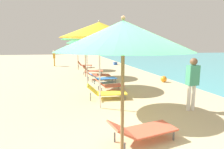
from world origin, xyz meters
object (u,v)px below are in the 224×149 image
object	(u,v)px
lounger_nearest_shoreside	(142,130)
person_walking_mid	(54,56)
lounger_second_shoreside	(106,92)
umbrella_third	(86,35)
umbrella_farthest	(77,41)
person_walking_near	(192,79)
umbrella_nearest	(123,37)
lounger_fourth_shoreside	(92,70)
lounger_third_shoreside	(103,78)
lounger_fourth_inland	(97,75)
umbrella_second	(99,30)
lounger_farthest_shoreside	(84,65)
cooler_box	(115,63)
beach_ball	(164,79)
lounger_third_inland	(110,85)
umbrella_fourth	(85,39)

from	to	relation	value
lounger_nearest_shoreside	person_walking_mid	bearing A→B (deg)	90.32
lounger_second_shoreside	umbrella_third	world-z (taller)	umbrella_third
umbrella_farthest	person_walking_near	xyz separation A→B (m)	(2.98, -10.87, -1.43)
umbrella_nearest	person_walking_mid	bearing A→B (deg)	97.02
lounger_fourth_shoreside	person_walking_mid	size ratio (longest dim) A/B	0.97
lounger_second_shoreside	lounger_third_shoreside	xyz separation A→B (m)	(0.47, 3.06, 0.01)
umbrella_third	lounger_third_shoreside	bearing A→B (deg)	42.98
person_walking_mid	umbrella_farthest	bearing A→B (deg)	-59.61
lounger_fourth_inland	umbrella_second	bearing A→B (deg)	-97.74
lounger_third_shoreside	umbrella_farthest	distance (m)	6.34
lounger_second_shoreside	umbrella_third	bearing A→B (deg)	110.20
lounger_farthest_shoreside	umbrella_farthest	bearing A→B (deg)	-107.78
umbrella_third	lounger_fourth_inland	distance (m)	3.12
lounger_fourth_shoreside	cooler_box	distance (m)	6.62
lounger_farthest_shoreside	beach_ball	bearing A→B (deg)	-54.67
lounger_third_inland	umbrella_nearest	bearing A→B (deg)	-107.94
umbrella_nearest	umbrella_second	world-z (taller)	umbrella_second
lounger_farthest_shoreside	person_walking_mid	xyz separation A→B (m)	(-2.83, 2.06, 0.68)
umbrella_second	lounger_fourth_inland	world-z (taller)	umbrella_second
umbrella_third	lounger_third_shoreside	world-z (taller)	umbrella_third
person_walking_mid	lounger_third_shoreside	bearing A→B (deg)	-73.51
umbrella_fourth	person_walking_mid	bearing A→B (deg)	109.17
umbrella_fourth	lounger_farthest_shoreside	distance (m)	5.48
lounger_third_shoreside	umbrella_nearest	bearing A→B (deg)	-106.23
lounger_third_shoreside	lounger_fourth_shoreside	xyz separation A→B (m)	(-0.18, 3.15, 0.03)
lounger_third_shoreside	lounger_fourth_inland	world-z (taller)	lounger_third_shoreside
lounger_second_shoreside	person_walking_near	xyz separation A→B (m)	(2.40, -1.95, 0.78)
umbrella_fourth	lounger_fourth_shoreside	xyz separation A→B (m)	(0.59, 1.03, -2.20)
umbrella_second	umbrella_farthest	world-z (taller)	umbrella_second
lounger_fourth_shoreside	lounger_second_shoreside	bearing A→B (deg)	-80.20
lounger_fourth_shoreside	cooler_box	xyz separation A→B (m)	(3.27, 5.75, -0.13)
beach_ball	umbrella_second	bearing A→B (deg)	-141.83
umbrella_nearest	lounger_third_inland	distance (m)	6.07
umbrella_third	person_walking_mid	size ratio (longest dim) A/B	1.81
umbrella_third	cooler_box	world-z (taller)	umbrella_third
person_walking_near	cooler_box	xyz separation A→B (m)	(1.16, 13.92, -0.87)
lounger_nearest_shoreside	lounger_third_inland	bearing A→B (deg)	75.97
umbrella_third	lounger_third_inland	world-z (taller)	umbrella_third
umbrella_second	lounger_second_shoreside	world-z (taller)	umbrella_second
umbrella_nearest	lounger_third_inland	world-z (taller)	umbrella_nearest
umbrella_farthest	cooler_box	xyz separation A→B (m)	(4.13, 3.05, -2.31)
lounger_fourth_inland	lounger_third_shoreside	bearing A→B (deg)	-80.47
umbrella_fourth	lounger_fourth_inland	distance (m)	2.53
lounger_fourth_shoreside	person_walking_near	distance (m)	8.47
umbrella_second	lounger_third_shoreside	xyz separation A→B (m)	(0.89, 4.09, -2.30)
lounger_nearest_shoreside	person_walking_near	distance (m)	2.81
lounger_second_shoreside	person_walking_mid	distance (m)	12.57
lounger_second_shoreside	person_walking_mid	bearing A→B (deg)	109.78
umbrella_farthest	beach_ball	xyz separation A→B (m)	(4.47, -6.55, -2.30)
person_walking_near	umbrella_third	bearing A→B (deg)	34.96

